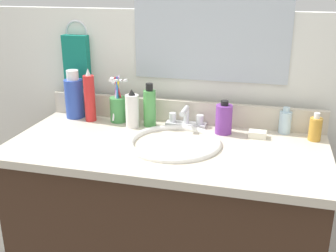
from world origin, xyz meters
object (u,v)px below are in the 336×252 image
(faucet, at_px, (186,119))
(bottle_cream_purple, at_px, (224,119))
(bottle_spray_red, at_px, (90,98))
(hand_towel, at_px, (77,62))
(bottle_oil_amber, at_px, (315,129))
(bottle_gel_clear, at_px, (285,122))
(cup_green, at_px, (118,107))
(bottle_lotion_white, at_px, (132,110))
(bottle_shampoo_blue, at_px, (74,96))
(bottle_toner_green, at_px, (150,107))
(soap_bar, at_px, (257,134))

(faucet, distance_m, bottle_cream_purple, 0.16)
(bottle_spray_red, bearing_deg, hand_towel, 134.33)
(bottle_oil_amber, bearing_deg, bottle_cream_purple, -178.01)
(faucet, bearing_deg, bottle_spray_red, -175.41)
(faucet, xyz_separation_m, bottle_cream_purple, (0.15, -0.04, 0.03))
(bottle_cream_purple, xyz_separation_m, bottle_gel_clear, (0.22, 0.06, -0.01))
(cup_green, bearing_deg, bottle_oil_amber, -1.39)
(bottle_spray_red, relative_size, bottle_lotion_white, 1.43)
(faucet, xyz_separation_m, bottle_shampoo_blue, (-0.47, -0.01, 0.06))
(bottle_shampoo_blue, bearing_deg, bottle_oil_amber, -1.43)
(bottle_gel_clear, relative_size, bottle_lotion_white, 0.66)
(bottle_toner_green, relative_size, bottle_gel_clear, 1.70)
(bottle_toner_green, bearing_deg, soap_bar, -3.37)
(faucet, height_order, bottle_gel_clear, bottle_gel_clear)
(hand_towel, bearing_deg, bottle_oil_amber, -5.65)
(faucet, distance_m, bottle_shampoo_blue, 0.48)
(bottle_gel_clear, height_order, cup_green, cup_green)
(hand_towel, bearing_deg, bottle_shampoo_blue, -79.63)
(bottle_lotion_white, distance_m, soap_bar, 0.48)
(bottle_oil_amber, relative_size, bottle_gel_clear, 1.03)
(bottle_oil_amber, relative_size, bottle_lotion_white, 0.68)
(bottle_cream_purple, xyz_separation_m, bottle_toner_green, (-0.29, 0.01, 0.02))
(bottle_toner_green, distance_m, bottle_shampoo_blue, 0.33)
(bottle_toner_green, relative_size, bottle_lotion_white, 1.13)
(bottle_gel_clear, bearing_deg, cup_green, -177.24)
(bottle_spray_red, height_order, soap_bar, bottle_spray_red)
(bottle_cream_purple, distance_m, bottle_toner_green, 0.29)
(bottle_spray_red, distance_m, cup_green, 0.12)
(hand_towel, distance_m, bottle_cream_purple, 0.67)
(faucet, xyz_separation_m, bottle_spray_red, (-0.39, -0.03, 0.07))
(faucet, relative_size, bottle_lotion_white, 1.06)
(bottle_spray_red, height_order, bottle_gel_clear, bottle_spray_red)
(bottle_toner_green, xyz_separation_m, cup_green, (-0.14, 0.02, -0.02))
(bottle_lotion_white, relative_size, bottle_shampoo_blue, 0.76)
(hand_towel, height_order, soap_bar, hand_towel)
(faucet, height_order, bottle_lotion_white, bottle_lotion_white)
(bottle_spray_red, xyz_separation_m, bottle_shampoo_blue, (-0.08, 0.03, -0.01))
(bottle_shampoo_blue, distance_m, cup_green, 0.20)
(hand_towel, distance_m, bottle_toner_green, 0.39)
(bottle_spray_red, height_order, bottle_cream_purple, bottle_spray_red)
(hand_towel, height_order, bottle_shampoo_blue, hand_towel)
(faucet, relative_size, bottle_toner_green, 0.94)
(hand_towel, xyz_separation_m, bottle_oil_amber, (0.96, -0.10, -0.18))
(bottle_lotion_white, relative_size, soap_bar, 2.37)
(cup_green, xyz_separation_m, soap_bar, (0.56, -0.04, -0.05))
(bottle_spray_red, distance_m, bottle_toner_green, 0.25)
(faucet, bearing_deg, cup_green, -177.64)
(faucet, height_order, bottle_shampoo_blue, bottle_shampoo_blue)
(faucet, bearing_deg, bottle_lotion_white, -163.19)
(soap_bar, bearing_deg, bottle_toner_green, 176.63)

